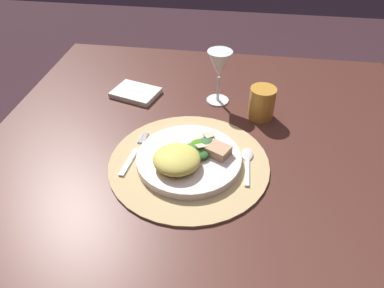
# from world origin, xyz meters

# --- Properties ---
(dining_table) EXTENTS (1.11, 1.07, 0.71)m
(dining_table) POSITION_xyz_m (0.00, 0.00, 0.58)
(dining_table) COLOR #4B271F
(dining_table) RESTS_ON ground
(placemat) EXTENTS (0.38, 0.38, 0.01)m
(placemat) POSITION_xyz_m (-0.03, -0.07, 0.71)
(placemat) COLOR tan
(placemat) RESTS_ON dining_table
(dinner_plate) EXTENTS (0.24, 0.24, 0.02)m
(dinner_plate) POSITION_xyz_m (-0.03, -0.07, 0.73)
(dinner_plate) COLOR silver
(dinner_plate) RESTS_ON placemat
(pasta_serving) EXTENTS (0.15, 0.15, 0.04)m
(pasta_serving) POSITION_xyz_m (-0.05, -0.11, 0.75)
(pasta_serving) COLOR #D5C554
(pasta_serving) RESTS_ON dinner_plate
(salad_greens) EXTENTS (0.08, 0.09, 0.03)m
(salad_greens) POSITION_xyz_m (-0.00, -0.04, 0.74)
(salad_greens) COLOR #3E7C14
(salad_greens) RESTS_ON dinner_plate
(bread_piece) EXTENTS (0.07, 0.06, 0.02)m
(bread_piece) POSITION_xyz_m (0.04, -0.06, 0.75)
(bread_piece) COLOR tan
(bread_piece) RESTS_ON dinner_plate
(fork) EXTENTS (0.03, 0.16, 0.00)m
(fork) POSITION_xyz_m (-0.16, -0.07, 0.72)
(fork) COLOR silver
(fork) RESTS_ON placemat
(spoon) EXTENTS (0.03, 0.13, 0.01)m
(spoon) POSITION_xyz_m (0.11, -0.05, 0.72)
(spoon) COLOR silver
(spoon) RESTS_ON placemat
(napkin) EXTENTS (0.15, 0.13, 0.01)m
(napkin) POSITION_xyz_m (-0.23, 0.21, 0.72)
(napkin) COLOR white
(napkin) RESTS_ON dining_table
(wine_glass) EXTENTS (0.07, 0.07, 0.16)m
(wine_glass) POSITION_xyz_m (0.01, 0.21, 0.82)
(wine_glass) COLOR silver
(wine_glass) RESTS_ON dining_table
(amber_tumbler) EXTENTS (0.07, 0.07, 0.09)m
(amber_tumbler) POSITION_xyz_m (0.14, 0.15, 0.75)
(amber_tumbler) COLOR #C88933
(amber_tumbler) RESTS_ON dining_table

